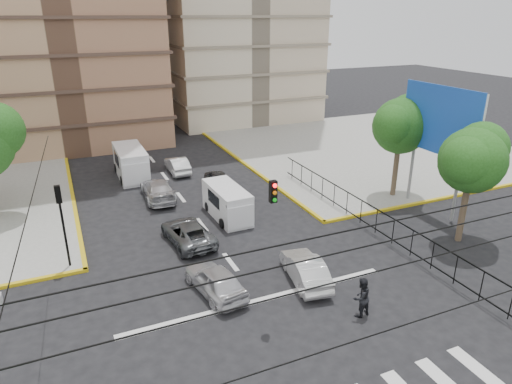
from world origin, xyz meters
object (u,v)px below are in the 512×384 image
van_right_lane (228,204)px  car_silver_front_left (215,280)px  traffic_light_nw (61,213)px  car_white_front_right (305,269)px  pedestrian_crosswalk (361,297)px  van_left_lane (131,164)px

van_right_lane → car_silver_front_left: bearing=-116.7°
traffic_light_nw → car_silver_front_left: size_ratio=1.09×
traffic_light_nw → car_white_front_right: bearing=-29.7°
car_silver_front_left → pedestrian_crosswalk: pedestrian_crosswalk is taller
car_white_front_right → pedestrian_crosswalk: pedestrian_crosswalk is taller
car_silver_front_left → van_left_lane: bearing=-97.0°
van_left_lane → car_silver_front_left: bearing=-87.1°
van_left_lane → car_white_front_right: size_ratio=1.31×
pedestrian_crosswalk → car_white_front_right: bearing=-85.1°
van_left_lane → car_silver_front_left: 18.01m
traffic_light_nw → van_right_lane: traffic_light_nw is taller
van_right_lane → van_left_lane: size_ratio=0.86×
van_left_lane → car_white_front_right: bearing=-74.3°
traffic_light_nw → pedestrian_crosswalk: traffic_light_nw is taller
traffic_light_nw → van_right_lane: (9.67, 2.44, -2.12)m
car_white_front_right → pedestrian_crosswalk: bearing=113.6°
traffic_light_nw → van_right_lane: bearing=14.2°
van_left_lane → traffic_light_nw: bearing=-112.3°
car_white_front_right → pedestrian_crosswalk: (0.83, -3.36, 0.25)m
car_silver_front_left → traffic_light_nw: bearing=-49.6°
car_silver_front_left → car_white_front_right: (4.35, -0.82, -0.02)m
van_right_lane → pedestrian_crosswalk: (1.65, -11.80, -0.07)m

